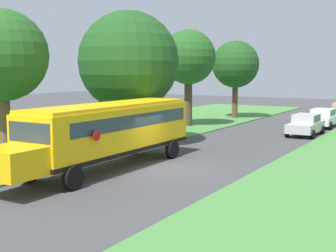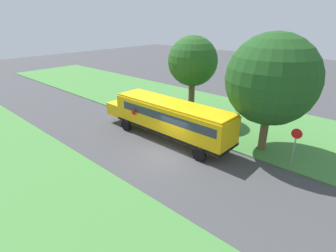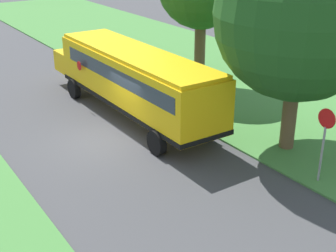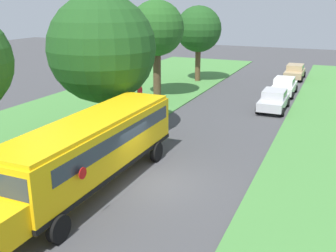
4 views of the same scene
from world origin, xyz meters
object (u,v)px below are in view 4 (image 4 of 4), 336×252
at_px(oak_tree_far_end, 155,29).
at_px(car_white_middle, 284,85).
at_px(car_silver_nearest, 274,99).
at_px(oak_tree_roadside_mid, 103,48).
at_px(stop_sign, 140,101).
at_px(school_bus, 91,147).
at_px(car_tan_furthest, 295,71).
at_px(oak_tree_across_road, 198,29).

bearing_deg(oak_tree_far_end, car_white_middle, 27.75).
distance_m(car_silver_nearest, oak_tree_roadside_mid, 13.98).
xyz_separation_m(car_silver_nearest, car_white_middle, (0.00, 5.64, 0.00)).
distance_m(oak_tree_roadside_mid, stop_sign, 4.49).
bearing_deg(school_bus, stop_sign, 104.03).
bearing_deg(stop_sign, car_tan_furthest, 71.15).
bearing_deg(oak_tree_across_road, oak_tree_roadside_mid, -87.57).
distance_m(car_white_middle, oak_tree_roadside_mid, 18.51).
distance_m(car_white_middle, oak_tree_across_road, 10.66).
bearing_deg(stop_sign, oak_tree_far_end, 108.22).
bearing_deg(car_tan_furthest, oak_tree_roadside_mid, -109.23).
xyz_separation_m(oak_tree_across_road, stop_sign, (1.82, -16.31, -3.63)).
bearing_deg(oak_tree_far_end, car_tan_furthest, 53.43).
bearing_deg(car_tan_furthest, car_white_middle, -90.00).
height_order(car_silver_nearest, oak_tree_roadside_mid, oak_tree_roadside_mid).
xyz_separation_m(school_bus, car_tan_furthest, (5.17, 30.60, -1.05)).
distance_m(car_silver_nearest, car_white_middle, 5.64).
height_order(school_bus, oak_tree_far_end, oak_tree_far_end).
relative_size(car_white_middle, oak_tree_far_end, 0.54).
height_order(car_white_middle, car_tan_furthest, same).
xyz_separation_m(school_bus, car_silver_nearest, (5.17, 16.69, -1.05)).
height_order(car_tan_furthest, oak_tree_far_end, oak_tree_far_end).
relative_size(car_silver_nearest, car_tan_furthest, 1.00).
height_order(oak_tree_far_end, stop_sign, oak_tree_far_end).
bearing_deg(oak_tree_across_road, oak_tree_far_end, -95.90).
relative_size(school_bus, car_tan_furthest, 2.82).
bearing_deg(school_bus, car_white_middle, 76.97).
distance_m(school_bus, car_tan_furthest, 31.06).
height_order(car_silver_nearest, oak_tree_far_end, oak_tree_far_end).
distance_m(oak_tree_far_end, oak_tree_across_road, 8.26).
distance_m(school_bus, oak_tree_far_end, 18.13).
distance_m(car_white_middle, car_tan_furthest, 8.27).
xyz_separation_m(car_white_middle, car_tan_furthest, (0.00, 8.27, 0.00)).
xyz_separation_m(car_silver_nearest, car_tan_furthest, (0.00, 13.91, 0.00)).
relative_size(school_bus, oak_tree_far_end, 1.53).
relative_size(car_tan_furthest, oak_tree_across_road, 0.58).
xyz_separation_m(car_tan_furthest, stop_sign, (-7.40, -21.67, 0.86)).
distance_m(oak_tree_roadside_mid, oak_tree_far_end, 10.71).
distance_m(oak_tree_roadside_mid, oak_tree_across_road, 18.80).
xyz_separation_m(oak_tree_roadside_mid, stop_sign, (1.02, 2.47, -3.60)).
distance_m(school_bus, oak_tree_roadside_mid, 8.00).
height_order(school_bus, car_silver_nearest, school_bus).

